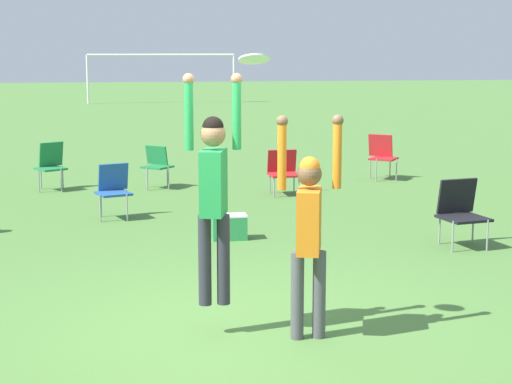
{
  "coord_description": "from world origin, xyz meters",
  "views": [
    {
      "loc": [
        -0.96,
        -7.63,
        2.63
      ],
      "look_at": [
        0.24,
        0.13,
        1.3
      ],
      "focal_mm": 60.0,
      "sensor_mm": 36.0,
      "label": 1
    }
  ],
  "objects_px": {
    "cooler_box": "(229,227)",
    "camping_chair_5": "(51,163)",
    "person_defending": "(309,223)",
    "camping_chair_3": "(113,187)",
    "camping_chair_0": "(382,153)",
    "person_jumping": "(213,184)",
    "frisbee": "(254,59)",
    "camping_chair_2": "(157,163)",
    "camping_chair_4": "(461,209)",
    "camping_chair_1": "(283,169)"
  },
  "relations": [
    {
      "from": "cooler_box",
      "to": "camping_chair_5",
      "type": "bearing_deg",
      "value": 120.67
    },
    {
      "from": "person_defending",
      "to": "camping_chair_3",
      "type": "xyz_separation_m",
      "value": [
        -1.81,
        5.97,
        -0.59
      ]
    },
    {
      "from": "camping_chair_0",
      "to": "cooler_box",
      "type": "height_order",
      "value": "camping_chair_0"
    },
    {
      "from": "person_jumping",
      "to": "camping_chair_5",
      "type": "bearing_deg",
      "value": 29.82
    },
    {
      "from": "person_jumping",
      "to": "camping_chair_0",
      "type": "height_order",
      "value": "person_jumping"
    },
    {
      "from": "person_defending",
      "to": "camping_chair_0",
      "type": "height_order",
      "value": "person_defending"
    },
    {
      "from": "frisbee",
      "to": "cooler_box",
      "type": "bearing_deg",
      "value": 86.2
    },
    {
      "from": "frisbee",
      "to": "camping_chair_2",
      "type": "distance_m",
      "value": 8.95
    },
    {
      "from": "camping_chair_3",
      "to": "camping_chair_2",
      "type": "bearing_deg",
      "value": -125.26
    },
    {
      "from": "camping_chair_4",
      "to": "camping_chair_1",
      "type": "bearing_deg",
      "value": -81.62
    },
    {
      "from": "camping_chair_5",
      "to": "cooler_box",
      "type": "xyz_separation_m",
      "value": [
        2.78,
        -4.68,
        -0.34
      ]
    },
    {
      "from": "camping_chair_4",
      "to": "cooler_box",
      "type": "xyz_separation_m",
      "value": [
        -3.02,
        0.86,
        -0.33
      ]
    },
    {
      "from": "frisbee",
      "to": "camping_chair_5",
      "type": "xyz_separation_m",
      "value": [
        -2.51,
        8.76,
        -2.02
      ]
    },
    {
      "from": "frisbee",
      "to": "cooler_box",
      "type": "xyz_separation_m",
      "value": [
        0.27,
        4.08,
        -2.36
      ]
    },
    {
      "from": "camping_chair_2",
      "to": "camping_chair_5",
      "type": "xyz_separation_m",
      "value": [
        -1.97,
        0.07,
        0.04
      ]
    },
    {
      "from": "camping_chair_1",
      "to": "camping_chair_4",
      "type": "bearing_deg",
      "value": 106.44
    },
    {
      "from": "person_jumping",
      "to": "camping_chair_1",
      "type": "height_order",
      "value": "person_jumping"
    },
    {
      "from": "camping_chair_2",
      "to": "cooler_box",
      "type": "height_order",
      "value": "camping_chair_2"
    },
    {
      "from": "person_jumping",
      "to": "frisbee",
      "type": "bearing_deg",
      "value": -94.05
    },
    {
      "from": "person_defending",
      "to": "camping_chair_2",
      "type": "distance_m",
      "value": 8.88
    },
    {
      "from": "camping_chair_2",
      "to": "camping_chair_0",
      "type": "bearing_deg",
      "value": -135.62
    },
    {
      "from": "person_jumping",
      "to": "camping_chair_4",
      "type": "xyz_separation_m",
      "value": [
        3.64,
        3.09,
        -0.91
      ]
    },
    {
      "from": "person_jumping",
      "to": "cooler_box",
      "type": "height_order",
      "value": "person_jumping"
    },
    {
      "from": "frisbee",
      "to": "camping_chair_1",
      "type": "height_order",
      "value": "frisbee"
    },
    {
      "from": "camping_chair_4",
      "to": "camping_chair_5",
      "type": "xyz_separation_m",
      "value": [
        -5.79,
        5.54,
        0.01
      ]
    },
    {
      "from": "person_jumping",
      "to": "person_defending",
      "type": "xyz_separation_m",
      "value": [
        0.83,
        -0.24,
        -0.33
      ]
    },
    {
      "from": "person_jumping",
      "to": "camping_chair_1",
      "type": "bearing_deg",
      "value": 0.51
    },
    {
      "from": "camping_chair_4",
      "to": "camping_chair_5",
      "type": "distance_m",
      "value": 8.02
    },
    {
      "from": "frisbee",
      "to": "camping_chair_2",
      "type": "xyz_separation_m",
      "value": [
        -0.54,
        8.7,
        -2.05
      ]
    },
    {
      "from": "camping_chair_3",
      "to": "camping_chair_4",
      "type": "height_order",
      "value": "camping_chair_4"
    },
    {
      "from": "person_jumping",
      "to": "camping_chair_1",
      "type": "xyz_separation_m",
      "value": [
        2.05,
        7.5,
        -0.96
      ]
    },
    {
      "from": "camping_chair_4",
      "to": "person_defending",
      "type": "bearing_deg",
      "value": 38.4
    },
    {
      "from": "camping_chair_2",
      "to": "cooler_box",
      "type": "xyz_separation_m",
      "value": [
        0.81,
        -4.62,
        -0.31
      ]
    },
    {
      "from": "camping_chair_5",
      "to": "camping_chair_0",
      "type": "bearing_deg",
      "value": 151.09
    },
    {
      "from": "camping_chair_2",
      "to": "person_jumping",
      "type": "bearing_deg",
      "value": 130.43
    },
    {
      "from": "frisbee",
      "to": "camping_chair_5",
      "type": "distance_m",
      "value": 9.34
    },
    {
      "from": "frisbee",
      "to": "camping_chair_0",
      "type": "distance_m",
      "value": 10.15
    },
    {
      "from": "camping_chair_0",
      "to": "cooler_box",
      "type": "relative_size",
      "value": 1.85
    },
    {
      "from": "camping_chair_2",
      "to": "camping_chair_3",
      "type": "relative_size",
      "value": 0.94
    },
    {
      "from": "camping_chair_3",
      "to": "cooler_box",
      "type": "relative_size",
      "value": 1.75
    },
    {
      "from": "camping_chair_2",
      "to": "cooler_box",
      "type": "distance_m",
      "value": 4.7
    },
    {
      "from": "frisbee",
      "to": "camping_chair_4",
      "type": "relative_size",
      "value": 0.31
    },
    {
      "from": "camping_chair_3",
      "to": "camping_chair_5",
      "type": "bearing_deg",
      "value": -87.55
    },
    {
      "from": "camping_chair_0",
      "to": "camping_chair_1",
      "type": "distance_m",
      "value": 2.75
    },
    {
      "from": "camping_chair_2",
      "to": "frisbee",
      "type": "bearing_deg",
      "value": 132.73
    },
    {
      "from": "person_jumping",
      "to": "frisbee",
      "type": "relative_size",
      "value": 7.6
    },
    {
      "from": "cooler_box",
      "to": "camping_chair_4",
      "type": "bearing_deg",
      "value": -15.93
    },
    {
      "from": "camping_chair_2",
      "to": "camping_chair_5",
      "type": "bearing_deg",
      "value": 37.24
    },
    {
      "from": "person_defending",
      "to": "camping_chair_3",
      "type": "distance_m",
      "value": 6.27
    },
    {
      "from": "camping_chair_1",
      "to": "frisbee",
      "type": "bearing_deg",
      "value": 74.05
    }
  ]
}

